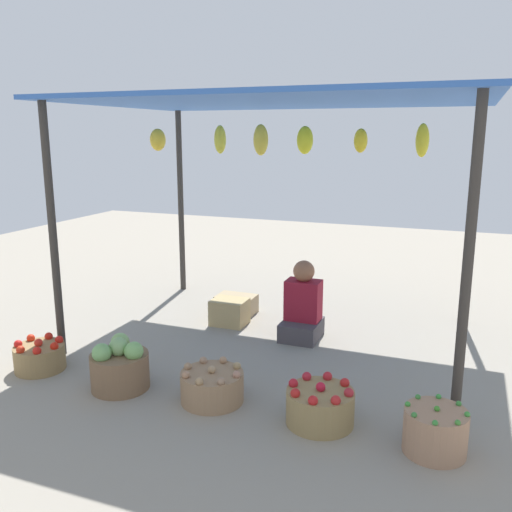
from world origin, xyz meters
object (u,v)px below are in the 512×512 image
basket_potatoes (212,386)px  vendor_person (303,309)px  basket_cabbages (120,367)px  basket_red_apples (320,406)px  basket_red_tomatoes (40,357)px  basket_green_chilies (435,431)px  wooden_crate_near_vendor (230,312)px  wooden_crate_stacked_rear (236,304)px

basket_potatoes → vendor_person: bearing=80.3°
basket_cabbages → basket_red_apples: (1.62, 0.05, -0.05)m
basket_potatoes → basket_red_apples: (0.84, -0.02, 0.01)m
basket_red_tomatoes → basket_green_chilies: basket_green_chilies is taller
basket_potatoes → basket_red_apples: basket_red_apples is taller
basket_potatoes → basket_cabbages: bearing=-174.9°
vendor_person → wooden_crate_near_vendor: (-0.83, 0.09, -0.16)m
basket_red_tomatoes → wooden_crate_stacked_rear: basket_red_tomatoes is taller
basket_cabbages → basket_potatoes: 0.78m
basket_green_chilies → vendor_person: bearing=130.0°
basket_red_apples → basket_potatoes: bearing=178.6°
basket_potatoes → basket_green_chilies: 1.62m
basket_potatoes → wooden_crate_near_vendor: basket_potatoes is taller
vendor_person → basket_red_apples: (0.59, -1.54, -0.17)m
basket_red_tomatoes → wooden_crate_stacked_rear: size_ratio=0.98×
wooden_crate_stacked_rear → basket_potatoes: bearing=-71.8°
basket_red_tomatoes → basket_red_apples: (2.47, 0.01, 0.01)m
basket_cabbages → basket_green_chilies: basket_cabbages is taller
vendor_person → basket_potatoes: (-0.26, -1.52, -0.18)m
vendor_person → wooden_crate_near_vendor: bearing=174.0°
basket_green_chilies → wooden_crate_near_vendor: bearing=142.0°
wooden_crate_near_vendor → wooden_crate_stacked_rear: 0.37m
vendor_person → wooden_crate_stacked_rear: vendor_person is taller
basket_cabbages → wooden_crate_stacked_rear: (0.13, 2.03, -0.08)m
vendor_person → basket_cabbages: 1.90m
vendor_person → basket_red_apples: 1.65m
wooden_crate_stacked_rear → basket_cabbages: bearing=-93.7°
basket_cabbages → wooden_crate_near_vendor: basket_cabbages is taller
vendor_person → basket_potatoes: bearing=-99.7°
basket_cabbages → wooden_crate_near_vendor: (0.21, 1.67, -0.04)m
vendor_person → basket_cabbages: size_ratio=1.69×
basket_red_apples → wooden_crate_near_vendor: 2.15m
basket_red_tomatoes → basket_green_chilies: (3.24, -0.08, 0.03)m
basket_cabbages → basket_red_tomatoes: bearing=177.0°
basket_green_chilies → basket_potatoes: bearing=176.4°
basket_potatoes → basket_green_chilies: bearing=-3.6°
vendor_person → basket_potatoes: size_ratio=1.63×
basket_green_chilies → basket_red_apples: bearing=174.0°
wooden_crate_near_vendor → basket_cabbages: bearing=-97.1°
basket_red_tomatoes → wooden_crate_near_vendor: basket_red_tomatoes is taller
vendor_person → basket_potatoes: vendor_person is taller
vendor_person → wooden_crate_stacked_rear: bearing=153.6°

